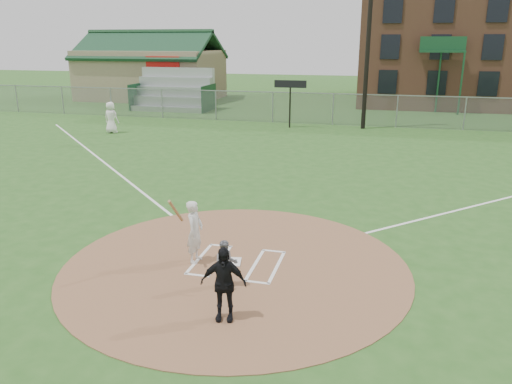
% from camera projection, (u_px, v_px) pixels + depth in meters
% --- Properties ---
extents(ground, '(140.00, 140.00, 0.00)m').
position_uv_depth(ground, '(236.00, 266.00, 12.18)').
color(ground, '#28541D').
rests_on(ground, ground).
extents(dirt_circle, '(8.40, 8.40, 0.02)m').
position_uv_depth(dirt_circle, '(236.00, 266.00, 12.18)').
color(dirt_circle, '#8E6243').
rests_on(dirt_circle, ground).
extents(home_plate, '(0.59, 0.59, 0.03)m').
position_uv_depth(home_plate, '(231.00, 262.00, 12.32)').
color(home_plate, silver).
rests_on(home_plate, dirt_circle).
extents(foul_line_third, '(17.04, 17.04, 0.01)m').
position_uv_depth(foul_line_third, '(103.00, 161.00, 22.66)').
color(foul_line_third, white).
rests_on(foul_line_third, ground).
extents(catcher, '(0.65, 0.59, 1.10)m').
position_uv_depth(catcher, '(226.00, 264.00, 10.95)').
color(catcher, slate).
rests_on(catcher, dirt_circle).
extents(umpire, '(0.94, 0.52, 1.52)m').
position_uv_depth(umpire, '(223.00, 284.00, 9.62)').
color(umpire, black).
rests_on(umpire, dirt_circle).
extents(ondeck_player, '(0.94, 0.66, 1.83)m').
position_uv_depth(ondeck_player, '(111.00, 117.00, 29.43)').
color(ondeck_player, white).
rests_on(ondeck_player, ground).
extents(batters_boxes, '(2.08, 1.88, 0.01)m').
position_uv_depth(batters_boxes, '(237.00, 262.00, 12.31)').
color(batters_boxes, white).
rests_on(batters_boxes, dirt_circle).
extents(batter_at_plate, '(0.56, 0.99, 1.78)m').
position_uv_depth(batter_at_plate, '(195.00, 231.00, 12.17)').
color(batter_at_plate, silver).
rests_on(batter_at_plate, dirt_circle).
extents(outfield_fence, '(56.08, 0.08, 2.03)m').
position_uv_depth(outfield_fence, '(333.00, 109.00, 32.26)').
color(outfield_fence, slate).
rests_on(outfield_fence, ground).
extents(bleachers, '(6.08, 3.20, 3.20)m').
position_uv_depth(bleachers, '(173.00, 89.00, 39.09)').
color(bleachers, '#B7BABF').
rests_on(bleachers, ground).
extents(clubhouse, '(12.20, 8.71, 6.23)m').
position_uv_depth(clubhouse, '(152.00, 73.00, 46.34)').
color(clubhouse, '#998867').
rests_on(clubhouse, ground).
extents(light_pole, '(1.20, 0.30, 12.22)m').
position_uv_depth(light_pole, '(370.00, 17.00, 29.23)').
color(light_pole, black).
rests_on(light_pole, ground).
extents(scoreboard_sign, '(2.00, 0.10, 2.93)m').
position_uv_depth(scoreboard_sign, '(290.00, 89.00, 30.79)').
color(scoreboard_sign, black).
rests_on(scoreboard_sign, ground).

